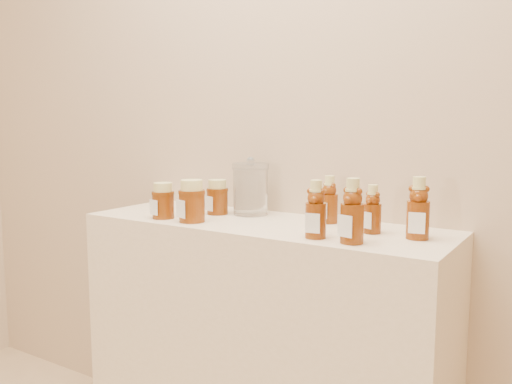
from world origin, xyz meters
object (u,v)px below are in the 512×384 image
Objects in this scene: display_table at (262,356)px; bear_bottle_back_left at (329,196)px; honey_jar_left at (163,201)px; bear_bottle_front_left at (316,205)px; glass_canister at (251,187)px.

display_table is 7.05× the size of bear_bottle_back_left.
display_table is 0.57m from bear_bottle_back_left.
bear_bottle_front_left is at bearing 14.48° from honey_jar_left.
bear_bottle_back_left is at bearing 96.27° from bear_bottle_front_left.
honey_jar_left is (-0.50, -0.22, -0.03)m from bear_bottle_back_left.
bear_bottle_back_left reaches higher than display_table.
glass_canister is at bearing 139.09° from bear_bottle_front_left.
glass_canister reaches higher than honey_jar_left.
glass_canister is (-0.11, 0.10, 0.55)m from display_table.
bear_bottle_front_left is 1.53× the size of honey_jar_left.
honey_jar_left reaches higher than display_table.
bear_bottle_front_left is 0.94× the size of glass_canister.
display_table is 0.57m from glass_canister.
display_table is 6.21× the size of glass_canister.
bear_bottle_back_left reaches higher than honey_jar_left.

